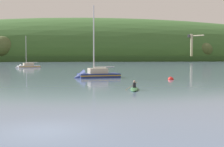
% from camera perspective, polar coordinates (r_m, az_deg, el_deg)
% --- Properties ---
extents(ground, '(1400.00, 1400.00, 0.00)m').
position_cam_1_polar(ground, '(14.58, -12.13, -9.89)').
color(ground, slate).
extents(far_shoreline_hill, '(509.25, 100.05, 61.85)m').
position_cam_1_polar(far_shoreline_hill, '(237.60, -2.03, 2.33)').
color(far_shoreline_hill, '#27431B').
rests_on(far_shoreline_hill, ground).
extents(dockside_crane, '(7.88, 8.89, 16.92)m').
position_cam_1_polar(dockside_crane, '(206.77, 13.90, 4.26)').
color(dockside_crane, '#4C4C51').
rests_on(dockside_crane, ground).
extents(sailboat_near_mooring, '(7.04, 4.41, 9.69)m').
position_cam_1_polar(sailboat_near_mooring, '(92.11, -14.86, 1.11)').
color(sailboat_near_mooring, '#ADB2BC').
rests_on(sailboat_near_mooring, ground).
extents(sailboat_far_left, '(7.29, 3.89, 12.02)m').
position_cam_1_polar(sailboat_far_left, '(48.68, -3.30, -0.50)').
color(sailboat_far_left, navy).
rests_on(sailboat_far_left, ground).
extents(canoe_with_paddler, '(1.75, 3.89, 1.02)m').
position_cam_1_polar(canoe_with_paddler, '(31.24, 3.95, -2.72)').
color(canoe_with_paddler, '#33663D').
rests_on(canoe_with_paddler, ground).
extents(mooring_buoy_foreground, '(0.78, 0.78, 0.86)m').
position_cam_1_polar(mooring_buoy_foreground, '(45.47, 10.32, -1.07)').
color(mooring_buoy_foreground, red).
rests_on(mooring_buoy_foreground, ground).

